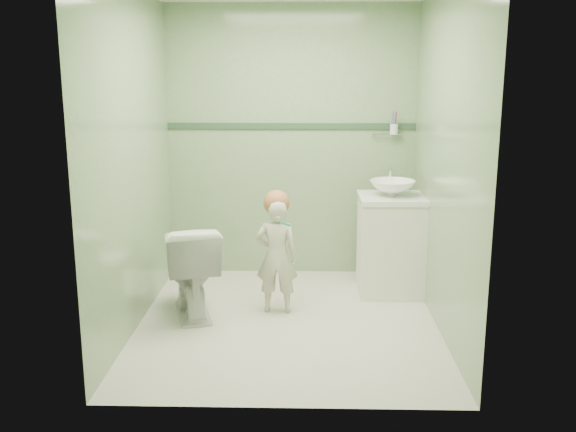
{
  "coord_description": "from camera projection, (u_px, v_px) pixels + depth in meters",
  "views": [
    {
      "loc": [
        0.12,
        -4.55,
        1.86
      ],
      "look_at": [
        0.0,
        0.15,
        0.78
      ],
      "focal_mm": 40.57,
      "sensor_mm": 36.0,
      "label": 1
    }
  ],
  "objects": [
    {
      "name": "trim_stripe",
      "position": [
        291.0,
        126.0,
        5.75
      ],
      "size": [
        2.2,
        0.02,
        0.05
      ],
      "primitive_type": "cube",
      "color": "#2D4B33",
      "rests_on": "room_shell"
    },
    {
      "name": "hair_cap",
      "position": [
        276.0,
        203.0,
        4.9
      ],
      "size": [
        0.2,
        0.2,
        0.2
      ],
      "primitive_type": "sphere",
      "color": "#A6623C",
      "rests_on": "toddler"
    },
    {
      "name": "basin",
      "position": [
        392.0,
        188.0,
        5.31
      ],
      "size": [
        0.37,
        0.37,
        0.13
      ],
      "primitive_type": "imported",
      "color": "white",
      "rests_on": "counter"
    },
    {
      "name": "vanity",
      "position": [
        390.0,
        246.0,
        5.42
      ],
      "size": [
        0.52,
        0.5,
        0.8
      ],
      "primitive_type": "cube",
      "color": "white",
      "rests_on": "ground"
    },
    {
      "name": "teal_toothbrush",
      "position": [
        285.0,
        223.0,
        4.78
      ],
      "size": [
        0.11,
        0.13,
        0.08
      ],
      "color": "#15927A",
      "rests_on": "toddler"
    },
    {
      "name": "faucet",
      "position": [
        390.0,
        175.0,
        5.47
      ],
      "size": [
        0.03,
        0.13,
        0.18
      ],
      "color": "silver",
      "rests_on": "counter"
    },
    {
      "name": "room_shell",
      "position": [
        287.0,
        163.0,
        4.58
      ],
      "size": [
        2.5,
        2.54,
        2.4
      ],
      "color": "#79A172",
      "rests_on": "ground"
    },
    {
      "name": "cup_holder",
      "position": [
        393.0,
        129.0,
        5.68
      ],
      "size": [
        0.26,
        0.07,
        0.21
      ],
      "color": "silver",
      "rests_on": "room_shell"
    },
    {
      "name": "counter",
      "position": [
        392.0,
        198.0,
        5.33
      ],
      "size": [
        0.54,
        0.52,
        0.04
      ],
      "primitive_type": "cube",
      "color": "white",
      "rests_on": "vanity"
    },
    {
      "name": "toddler",
      "position": [
        277.0,
        256.0,
        4.97
      ],
      "size": [
        0.33,
        0.23,
        0.89
      ],
      "primitive_type": "imported",
      "rotation": [
        0.0,
        0.0,
        3.1
      ],
      "color": "beige",
      "rests_on": "ground"
    },
    {
      "name": "ground",
      "position": [
        287.0,
        322.0,
        4.85
      ],
      "size": [
        2.5,
        2.5,
        0.0
      ],
      "primitive_type": "plane",
      "color": "beige",
      "rests_on": "ground"
    },
    {
      "name": "toilet",
      "position": [
        191.0,
        269.0,
        4.94
      ],
      "size": [
        0.58,
        0.79,
        0.72
      ],
      "primitive_type": "imported",
      "rotation": [
        0.0,
        0.0,
        3.42
      ],
      "color": "white",
      "rests_on": "ground"
    }
  ]
}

